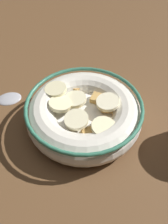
# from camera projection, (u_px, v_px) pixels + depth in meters

# --- Properties ---
(ground_plane) EXTENTS (1.32, 1.32, 0.02)m
(ground_plane) POSITION_uv_depth(u_px,v_px,m) (84.00, 128.00, 0.44)
(ground_plane) COLOR brown
(cereal_bowl) EXTENTS (0.18, 0.18, 0.05)m
(cereal_bowl) POSITION_uv_depth(u_px,v_px,m) (84.00, 114.00, 0.41)
(cereal_bowl) COLOR silver
(cereal_bowl) RESTS_ON ground_plane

